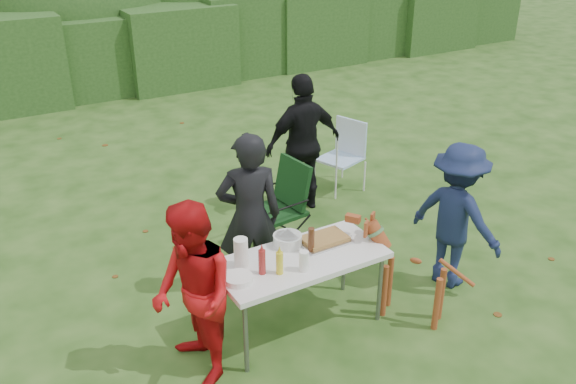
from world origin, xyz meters
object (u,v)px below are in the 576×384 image
dog (414,275)px  ketchup_bottle (262,262)px  person_cook (250,217)px  person_red_jacket (193,296)px  lawn_chair (340,156)px  folding_table (300,262)px  beer_bottle (311,241)px  paper_towel_roll (241,253)px  mustard_bottle (280,263)px  camping_chair (276,207)px  child (456,216)px  person_black_puffy (303,144)px

dog → ketchup_bottle: size_ratio=4.43×
person_cook → ketchup_bottle: 0.80m
person_red_jacket → lawn_chair: bearing=129.0°
folding_table → dog: 1.07m
folding_table → dog: (0.97, -0.40, -0.22)m
ketchup_bottle → beer_bottle: (0.52, 0.07, 0.01)m
dog → lawn_chair: 2.85m
ketchup_bottle → person_cook: bearing=70.1°
folding_table → paper_towel_roll: bearing=165.0°
person_cook → paper_towel_roll: person_cook is taller
person_red_jacket → beer_bottle: size_ratio=6.45×
folding_table → mustard_bottle: bearing=-155.4°
camping_chair → paper_towel_roll: 1.63m
person_red_jacket → paper_towel_roll: size_ratio=5.95×
dog → folding_table: bearing=33.0°
person_cook → person_red_jacket: size_ratio=1.09×
child → mustard_bottle: child is taller
dog → mustard_bottle: bearing=43.0°
dog → camping_chair: size_ratio=0.98×
camping_chair → lawn_chair: size_ratio=1.08×
person_red_jacket → beer_bottle: person_red_jacket is taller
folding_table → lawn_chair: bearing=48.4°
mustard_bottle → ketchup_bottle: bearing=150.0°
folding_table → paper_towel_roll: size_ratio=5.77×
child → paper_towel_roll: 2.21m
child → beer_bottle: bearing=69.9°
lawn_chair → mustard_bottle: bearing=27.9°
folding_table → person_cook: bearing=100.4°
person_cook → mustard_bottle: person_cook is taller
camping_chair → mustard_bottle: camping_chair is taller
child → person_black_puffy: bearing=-3.3°
folding_table → child: child is taller
person_red_jacket → person_black_puffy: bearing=133.6°
person_red_jacket → dog: size_ratio=1.59×
dog → camping_chair: camping_chair is taller
lawn_chair → ketchup_bottle: (-2.40, -2.31, 0.39)m
folding_table → person_red_jacket: person_red_jacket is taller
person_cook → lawn_chair: (2.13, 1.56, -0.38)m
camping_chair → beer_bottle: (-0.40, -1.33, 0.36)m
mustard_bottle → ketchup_bottle: ketchup_bottle is taller
dog → person_black_puffy: bearing=-41.9°
lawn_chair → beer_bottle: size_ratio=3.84×
lawn_chair → ketchup_bottle: size_ratio=4.19×
person_black_puffy → mustard_bottle: person_black_puffy is taller
person_red_jacket → folding_table: bearing=97.0°
person_black_puffy → person_cook: bearing=43.2°
person_red_jacket → lawn_chair: person_red_jacket is taller
lawn_chair → person_red_jacket: bearing=19.6°
person_cook → paper_towel_roll: size_ratio=6.47×
lawn_chair → paper_towel_roll: paper_towel_roll is taller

